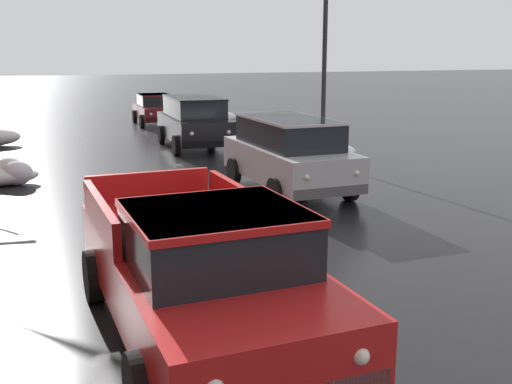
% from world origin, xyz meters
% --- Properties ---
extents(snow_bank_near_corner_left, '(2.19, 1.00, 0.69)m').
position_xyz_m(snow_bank_near_corner_left, '(-4.32, 19.81, 0.27)').
color(snow_bank_near_corner_left, white).
rests_on(snow_bank_near_corner_left, ground).
extents(snow_bank_along_left_kerb, '(2.85, 1.14, 0.70)m').
position_xyz_m(snow_bank_along_left_kerb, '(4.65, 30.28, 0.34)').
color(snow_bank_along_left_kerb, white).
rests_on(snow_bank_along_left_kerb, ground).
extents(snow_bank_near_corner_right, '(2.07, 1.39, 0.75)m').
position_xyz_m(snow_bank_near_corner_right, '(4.51, 19.23, 0.31)').
color(snow_bank_near_corner_right, white).
rests_on(snow_bank_near_corner_right, ground).
extents(snow_bank_far_right_pile, '(2.76, 1.45, 0.63)m').
position_xyz_m(snow_bank_far_right_pile, '(4.65, 19.55, 0.31)').
color(snow_bank_far_right_pile, white).
rests_on(snow_bank_far_right_pile, ground).
extents(pickup_truck_red_approaching_near_lane, '(2.26, 5.24, 1.76)m').
position_xyz_m(pickup_truck_red_approaching_near_lane, '(-2.13, 9.57, 0.88)').
color(pickup_truck_red_approaching_near_lane, red).
rests_on(pickup_truck_red_approaching_near_lane, ground).
extents(suv_silver_parked_kerbside_close, '(2.09, 4.50, 1.82)m').
position_xyz_m(suv_silver_parked_kerbside_close, '(2.20, 16.34, 0.99)').
color(suv_silver_parked_kerbside_close, '#B7B7BC').
rests_on(suv_silver_parked_kerbside_close, ground).
extents(suv_black_parked_kerbside_mid, '(2.33, 4.74, 1.82)m').
position_xyz_m(suv_black_parked_kerbside_mid, '(2.12, 23.98, 0.99)').
color(suv_black_parked_kerbside_mid, black).
rests_on(suv_black_parked_kerbside_mid, ground).
extents(sedan_maroon_parked_far_down_block, '(2.02, 3.97, 1.42)m').
position_xyz_m(sedan_maroon_parked_far_down_block, '(2.51, 31.77, 0.75)').
color(sedan_maroon_parked_far_down_block, maroon).
rests_on(sedan_maroon_parked_far_down_block, ground).
extents(street_lamp_post, '(0.44, 0.24, 6.67)m').
position_xyz_m(street_lamp_post, '(4.94, 19.63, 3.70)').
color(street_lamp_post, '#28282D').
rests_on(street_lamp_post, ground).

